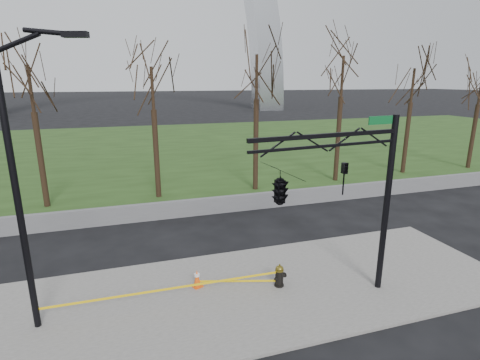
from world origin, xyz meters
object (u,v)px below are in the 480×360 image
object	(u,v)px
street_light	(22,173)
fire_hydrant	(280,276)
traffic_cone	(197,278)
traffic_signal_mast	(303,184)

from	to	relation	value
street_light	fire_hydrant	bearing A→B (deg)	17.24
fire_hydrant	traffic_cone	world-z (taller)	fire_hydrant
fire_hydrant	traffic_cone	xyz separation A→B (m)	(-2.73, 0.81, -0.06)
traffic_cone	traffic_signal_mast	distance (m)	5.14
traffic_signal_mast	traffic_cone	bearing A→B (deg)	135.11
street_light	traffic_signal_mast	xyz separation A→B (m)	(7.37, -1.46, -0.55)
fire_hydrant	traffic_signal_mast	size ratio (longest dim) A/B	0.14
street_light	traffic_cone	bearing A→B (deg)	26.95
street_light	traffic_signal_mast	size ratio (longest dim) A/B	1.37
traffic_cone	street_light	xyz separation A→B (m)	(-4.62, -0.76, 4.28)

